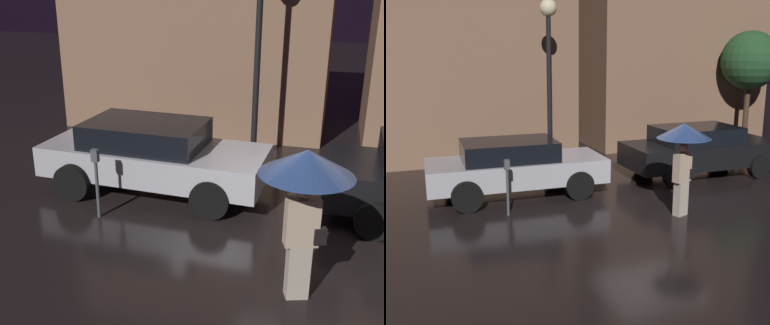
% 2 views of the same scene
% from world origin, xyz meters
% --- Properties ---
extents(ground_plane, '(60.00, 60.00, 0.00)m').
position_xyz_m(ground_plane, '(0.00, 0.00, 0.00)').
color(ground_plane, black).
extents(building_facade_left, '(7.23, 3.00, 6.67)m').
position_xyz_m(building_facade_left, '(-3.66, 6.50, 3.34)').
color(building_facade_left, '#8C664C').
rests_on(building_facade_left, ground).
extents(building_facade_right, '(6.86, 3.00, 10.09)m').
position_xyz_m(building_facade_right, '(4.39, 6.50, 5.05)').
color(building_facade_right, '#8C664C').
rests_on(building_facade_right, ground).
extents(parked_car_silver, '(4.46, 1.96, 1.43)m').
position_xyz_m(parked_car_silver, '(-3.15, 1.36, 0.77)').
color(parked_car_silver, '#B7B7BF').
rests_on(parked_car_silver, ground).
extents(parked_car_black, '(4.51, 2.04, 1.45)m').
position_xyz_m(parked_car_black, '(2.36, 1.44, 0.78)').
color(parked_car_black, black).
rests_on(parked_car_black, ground).
extents(pedestrian_with_umbrella, '(1.18, 1.18, 2.07)m').
position_xyz_m(pedestrian_with_umbrella, '(-0.04, -1.39, 1.70)').
color(pedestrian_with_umbrella, beige).
rests_on(pedestrian_with_umbrella, ground).
extents(parking_meter, '(0.12, 0.10, 1.28)m').
position_xyz_m(parking_meter, '(-3.65, -0.04, 0.79)').
color(parking_meter, '#4C5154').
rests_on(parking_meter, ground).
extents(street_lamp_near, '(0.50, 0.50, 5.02)m').
position_xyz_m(street_lamp_near, '(-1.51, 3.60, 3.74)').
color(street_lamp_near, black).
rests_on(street_lamp_near, ground).
extents(street_tree, '(2.08, 2.08, 4.26)m').
position_xyz_m(street_tree, '(6.22, 4.16, 3.20)').
color(street_tree, '#473323').
rests_on(street_tree, ground).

